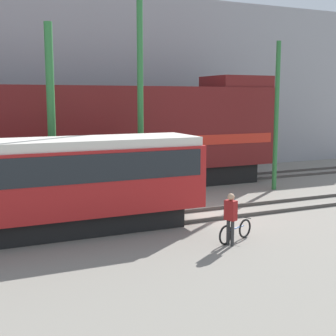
# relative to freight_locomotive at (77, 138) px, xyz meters

# --- Properties ---
(ground_plane) EXTENTS (120.00, 120.00, 0.00)m
(ground_plane) POSITION_rel_freight_locomotive_xyz_m (2.89, -6.01, -2.63)
(ground_plane) COLOR gray
(track_near) EXTENTS (60.00, 1.50, 0.14)m
(track_near) POSITION_rel_freight_locomotive_xyz_m (2.89, -6.54, -2.56)
(track_near) COLOR #47423D
(track_near) RESTS_ON ground
(track_far) EXTENTS (60.00, 1.51, 0.14)m
(track_far) POSITION_rel_freight_locomotive_xyz_m (2.89, 0.00, -2.56)
(track_far) COLOR #47423D
(track_far) RESTS_ON ground
(building_backdrop) EXTENTS (42.18, 6.00, 10.48)m
(building_backdrop) POSITION_rel_freight_locomotive_xyz_m (2.89, 7.44, 2.61)
(building_backdrop) COLOR #99999E
(building_backdrop) RESTS_ON ground
(freight_locomotive) EXTENTS (20.73, 3.04, 5.63)m
(freight_locomotive) POSITION_rel_freight_locomotive_xyz_m (0.00, 0.00, 0.00)
(freight_locomotive) COLOR black
(freight_locomotive) RESTS_ON ground
(streetcar) EXTENTS (11.76, 2.54, 3.16)m
(streetcar) POSITION_rel_freight_locomotive_xyz_m (-3.22, -6.54, -0.82)
(streetcar) COLOR black
(streetcar) RESTS_ON ground
(bicycle) EXTENTS (1.55, 0.72, 0.68)m
(bicycle) POSITION_rel_freight_locomotive_xyz_m (2.69, -9.69, -2.31)
(bicycle) COLOR black
(bicycle) RESTS_ON ground
(person) EXTENTS (0.34, 0.42, 1.63)m
(person) POSITION_rel_freight_locomotive_xyz_m (2.31, -9.99, -1.65)
(person) COLOR #333333
(person) RESTS_ON ground
(utility_pole_left) EXTENTS (0.32, 0.32, 7.35)m
(utility_pole_left) POSITION_rel_freight_locomotive_xyz_m (-1.76, -3.27, 1.04)
(utility_pole_left) COLOR #2D7238
(utility_pole_left) RESTS_ON ground
(utility_pole_center) EXTENTS (0.25, 0.25, 8.95)m
(utility_pole_center) POSITION_rel_freight_locomotive_xyz_m (1.97, -3.27, 1.84)
(utility_pole_center) COLOR #2D7238
(utility_pole_center) RESTS_ON ground
(utility_pole_right) EXTENTS (0.22, 0.22, 7.16)m
(utility_pole_right) POSITION_rel_freight_locomotive_xyz_m (9.00, -3.27, 0.95)
(utility_pole_right) COLOR #2D7238
(utility_pole_right) RESTS_ON ground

